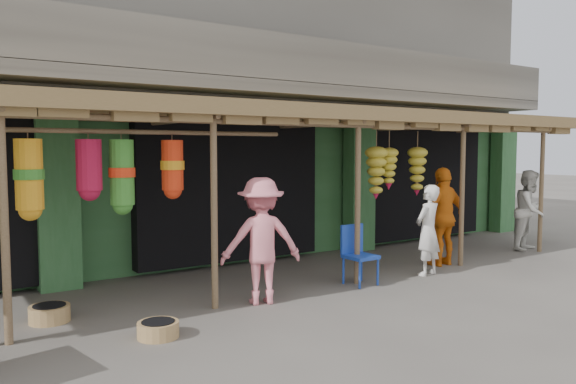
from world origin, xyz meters
TOP-DOWN VIEW (x-y plane):
  - ground at (0.00, 0.00)m, footprint 80.00×80.00m
  - building at (-0.00, 4.87)m, footprint 16.40×6.80m
  - awning at (-0.15, 0.80)m, footprint 14.00×2.70m
  - blue_chair at (1.00, -0.20)m, footprint 0.45×0.46m
  - basket_left at (-3.47, 0.40)m, footprint 0.61×0.61m
  - basket_mid at (-2.56, -0.90)m, footprint 0.62×0.62m
  - person_front at (2.39, -0.40)m, footprint 0.63×0.48m
  - person_right at (6.00, 0.04)m, footprint 0.95×0.81m
  - person_vendor at (3.24, 0.00)m, footprint 1.06×0.46m
  - person_shopper at (-0.84, -0.31)m, footprint 1.27×0.97m

SIDE VIEW (x-z plane):
  - ground at x=0.00m, z-range 0.00..0.00m
  - basket_mid at x=-2.56m, z-range 0.00..0.18m
  - basket_left at x=-3.47m, z-range 0.00..0.20m
  - blue_chair at x=1.00m, z-range 0.05..0.99m
  - person_front at x=2.39m, z-range 0.00..1.54m
  - person_right at x=6.00m, z-range 0.00..1.69m
  - person_shopper at x=-0.84m, z-range 0.00..1.74m
  - person_vendor at x=3.24m, z-range 0.00..1.80m
  - awning at x=-0.15m, z-range 1.18..3.97m
  - building at x=0.00m, z-range -0.13..6.87m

